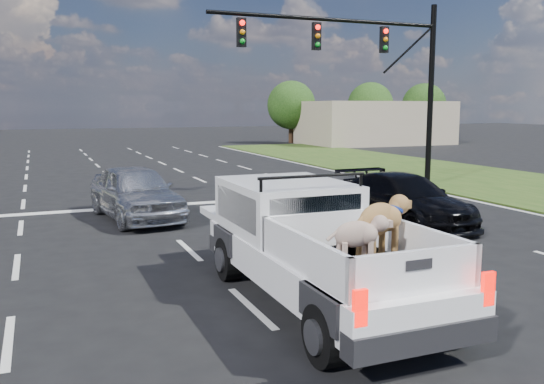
{
  "coord_description": "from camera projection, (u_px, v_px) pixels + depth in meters",
  "views": [
    {
      "loc": [
        -4.75,
        -8.17,
        3.14
      ],
      "look_at": [
        -0.58,
        2.0,
        1.51
      ],
      "focal_mm": 38.0,
      "sensor_mm": 36.0,
      "label": 1
    }
  ],
  "objects": [
    {
      "name": "tree_far_d",
      "position": [
        291.0,
        105.0,
        50.03
      ],
      "size": [
        4.2,
        4.2,
        5.4
      ],
      "color": "#332114",
      "rests_on": "ground"
    },
    {
      "name": "pickup_truck",
      "position": [
        313.0,
        243.0,
        9.28
      ],
      "size": [
        2.11,
        5.55,
        2.08
      ],
      "rotation": [
        0.0,
        0.0,
        -0.0
      ],
      "color": "black",
      "rests_on": "ground"
    },
    {
      "name": "traffic_signal",
      "position": [
        379.0,
        64.0,
        21.34
      ],
      "size": [
        9.11,
        0.31,
        7.0
      ],
      "color": "black",
      "rests_on": "ground"
    },
    {
      "name": "tree_far_f",
      "position": [
        424.0,
        105.0,
        55.28
      ],
      "size": [
        4.2,
        4.2,
        5.4
      ],
      "color": "#332114",
      "rests_on": "ground"
    },
    {
      "name": "road_markings",
      "position": [
        228.0,
        223.0,
        15.73
      ],
      "size": [
        17.75,
        60.0,
        0.01
      ],
      "color": "silver",
      "rests_on": "ground"
    },
    {
      "name": "ground",
      "position": [
        348.0,
        294.0,
        9.73
      ],
      "size": [
        160.0,
        160.0,
        0.0
      ],
      "primitive_type": "plane",
      "color": "black",
      "rests_on": "ground"
    },
    {
      "name": "silver_sedan",
      "position": [
        136.0,
        192.0,
        16.18
      ],
      "size": [
        2.38,
        4.7,
        1.53
      ],
      "primitive_type": "imported",
      "rotation": [
        0.0,
        0.0,
        0.13
      ],
      "color": "#B8BAC0",
      "rests_on": "ground"
    },
    {
      "name": "black_coupe",
      "position": [
        404.0,
        200.0,
        15.39
      ],
      "size": [
        2.05,
        4.73,
        1.35
      ],
      "primitive_type": "imported",
      "rotation": [
        0.0,
        0.0,
        0.03
      ],
      "color": "black",
      "rests_on": "ground"
    },
    {
      "name": "building_right",
      "position": [
        375.0,
        123.0,
        48.84
      ],
      "size": [
        12.0,
        7.0,
        3.6
      ],
      "primitive_type": "cube",
      "color": "tan",
      "rests_on": "ground"
    },
    {
      "name": "tree_far_e",
      "position": [
        370.0,
        105.0,
        53.03
      ],
      "size": [
        4.2,
        4.2,
        5.4
      ],
      "color": "#332114",
      "rests_on": "ground"
    }
  ]
}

